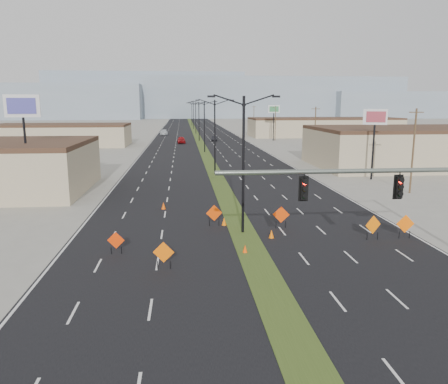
{
  "coord_description": "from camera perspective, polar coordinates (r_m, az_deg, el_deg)",
  "views": [
    {
      "loc": [
        -4.35,
        -19.11,
        9.41
      ],
      "look_at": [
        -1.44,
        11.61,
        3.2
      ],
      "focal_mm": 35.0,
      "sensor_mm": 36.0,
      "label": 1
    }
  ],
  "objects": [
    {
      "name": "median_strip",
      "position": [
        119.56,
        -3.33,
        6.85
      ],
      "size": [
        2.0,
        400.0,
        0.04
      ],
      "primitive_type": "cube",
      "color": "#334A1A",
      "rests_on": "ground"
    },
    {
      "name": "construction_sign_3",
      "position": [
        33.93,
        7.47,
        -3.04
      ],
      "size": [
        1.27,
        0.3,
        1.72
      ],
      "rotation": [
        0.0,
        0.0,
        -0.21
      ],
      "color": "#E63A04",
      "rests_on": "ground"
    },
    {
      "name": "cone_1",
      "position": [
        28.33,
        2.76,
        -7.44
      ],
      "size": [
        0.41,
        0.41,
        0.55
      ],
      "primitive_type": "cone",
      "rotation": [
        0.0,
        0.0,
        0.26
      ],
      "color": "#FF4C05",
      "rests_on": "ground"
    },
    {
      "name": "streetlight_5",
      "position": [
        171.21,
        -4.01,
        10.02
      ],
      "size": [
        5.15,
        0.24,
        10.02
      ],
      "color": "black",
      "rests_on": "ground"
    },
    {
      "name": "construction_sign_5",
      "position": [
        33.57,
        22.59,
        -3.96
      ],
      "size": [
        1.32,
        0.08,
        1.76
      ],
      "rotation": [
        0.0,
        0.0,
        -0.03
      ],
      "color": "#F96005",
      "rests_on": "ground"
    },
    {
      "name": "car_far",
      "position": [
        139.13,
        -7.87,
        7.73
      ],
      "size": [
        2.51,
        5.67,
        1.62
      ],
      "primitive_type": "imported",
      "rotation": [
        0.0,
        0.0,
        0.04
      ],
      "color": "silver",
      "rests_on": "ground"
    },
    {
      "name": "utility_pole_2",
      "position": [
        116.77,
        6.71,
        8.98
      ],
      "size": [
        1.6,
        0.2,
        9.0
      ],
      "color": "#4C3823",
      "rests_on": "ground"
    },
    {
      "name": "mesa_west",
      "position": [
        320.69,
        -27.03,
        10.45
      ],
      "size": [
        180.0,
        50.0,
        22.0
      ],
      "primitive_type": "cube",
      "color": "#8293A2",
      "rests_on": "ground"
    },
    {
      "name": "cone_0",
      "position": [
        34.56,
        0.01,
        -3.86
      ],
      "size": [
        0.47,
        0.47,
        0.65
      ],
      "primitive_type": "cone",
      "rotation": [
        0.0,
        0.0,
        0.21
      ],
      "color": "orange",
      "rests_on": "ground"
    },
    {
      "name": "mesa_east",
      "position": [
        359.91,
        25.84,
        10.2
      ],
      "size": [
        160.0,
        50.0,
        18.0
      ],
      "primitive_type": "cube",
      "color": "#8293A2",
      "rests_on": "ground"
    },
    {
      "name": "pole_sign_east_far",
      "position": [
        116.79,
        6.53,
        10.37
      ],
      "size": [
        3.02,
        0.68,
        9.2
      ],
      "rotation": [
        0.0,
        0.0,
        -0.11
      ],
      "color": "black",
      "rests_on": "ground"
    },
    {
      "name": "car_mid",
      "position": [
        114.95,
        -1.24,
        7.01
      ],
      "size": [
        1.84,
        4.06,
        1.29
      ],
      "primitive_type": "imported",
      "rotation": [
        0.0,
        0.0,
        -0.12
      ],
      "color": "black",
      "rests_on": "ground"
    },
    {
      "name": "mesa_center",
      "position": [
        322.21,
        2.56,
        12.19
      ],
      "size": [
        220.0,
        50.0,
        28.0
      ],
      "primitive_type": "cube",
      "color": "#8293A2",
      "rests_on": "ground"
    },
    {
      "name": "streetlight_4",
      "position": [
        143.23,
        -3.72,
        9.76
      ],
      "size": [
        5.15,
        0.24,
        10.02
      ],
      "color": "black",
      "rests_on": "ground"
    },
    {
      "name": "construction_sign_2",
      "position": [
        34.17,
        -1.3,
        -2.85
      ],
      "size": [
        1.28,
        0.2,
        1.71
      ],
      "rotation": [
        0.0,
        0.0,
        0.13
      ],
      "color": "#E13E04",
      "rests_on": "ground"
    },
    {
      "name": "utility_pole_0",
      "position": [
        50.6,
        23.48,
        5.07
      ],
      "size": [
        1.6,
        0.2,
        9.0
      ],
      "color": "#4C3823",
      "rests_on": "ground"
    },
    {
      "name": "construction_sign_1",
      "position": [
        28.78,
        -13.94,
        -6.25
      ],
      "size": [
        1.1,
        0.17,
        1.47
      ],
      "rotation": [
        0.0,
        0.0,
        -0.12
      ],
      "color": "red",
      "rests_on": "ground"
    },
    {
      "name": "building_se_near",
      "position": [
        75.0,
        25.48,
        5.19
      ],
      "size": [
        36.0,
        18.0,
        5.5
      ],
      "primitive_type": "cube",
      "color": "tan",
      "rests_on": "ground"
    },
    {
      "name": "cone_3",
      "position": [
        40.2,
        -7.91,
        -1.78
      ],
      "size": [
        0.52,
        0.52,
        0.66
      ],
      "primitive_type": "cone",
      "rotation": [
        0.0,
        0.0,
        -0.4
      ],
      "color": "#EA4E04",
      "rests_on": "ground"
    },
    {
      "name": "construction_sign_4",
      "position": [
        32.49,
        18.89,
        -4.18
      ],
      "size": [
        1.27,
        0.44,
        1.76
      ],
      "rotation": [
        0.0,
        0.0,
        0.31
      ],
      "color": "orange",
      "rests_on": "ground"
    },
    {
      "name": "building_se_far",
      "position": [
        136.05,
        12.87,
        8.19
      ],
      "size": [
        44.0,
        16.0,
        5.0
      ],
      "primitive_type": "cube",
      "color": "tan",
      "rests_on": "ground"
    },
    {
      "name": "car_left",
      "position": [
        108.49,
        -5.59,
        6.78
      ],
      "size": [
        2.12,
        4.85,
        1.63
      ],
      "primitive_type": "imported",
      "rotation": [
        0.0,
        0.0,
        0.04
      ],
      "color": "maroon",
      "rests_on": "ground"
    },
    {
      "name": "streetlight_6",
      "position": [
        199.19,
        -4.22,
        10.2
      ],
      "size": [
        5.15,
        0.24,
        10.02
      ],
      "color": "black",
      "rests_on": "ground"
    },
    {
      "name": "signal_mast",
      "position": [
        25.17,
        25.57,
        -0.32
      ],
      "size": [
        16.3,
        0.6,
        8.0
      ],
      "color": "slate",
      "rests_on": "ground"
    },
    {
      "name": "cone_2",
      "position": [
        31.51,
        6.22,
        -5.46
      ],
      "size": [
        0.5,
        0.5,
        0.63
      ],
      "primitive_type": "cone",
      "rotation": [
        0.0,
        0.0,
        0.42
      ],
      "color": "#F06405",
      "rests_on": "ground"
    },
    {
      "name": "utility_pole_1",
      "position": [
        82.9,
        11.79,
        7.87
      ],
      "size": [
        1.6,
        0.2,
        9.0
      ],
      "color": "#4C3823",
      "rests_on": "ground"
    },
    {
      "name": "building_sw_far",
      "position": [
        107.95,
        -20.39,
        6.87
      ],
      "size": [
        30.0,
        14.0,
        4.5
      ],
      "primitive_type": "cube",
      "color": "tan",
      "rests_on": "ground"
    },
    {
      "name": "pole_sign_east_near",
      "position": [
        58.13,
        19.11,
        8.56
      ],
      "size": [
        2.78,
        1.49,
        8.85
      ],
      "rotation": [
        0.0,
        0.0,
        -0.42
      ],
      "color": "black",
      "rests_on": "ground"
    },
    {
      "name": "road_surface",
      "position": [
        119.56,
        -3.33,
        6.85
      ],
      "size": [
        25.0,
        400.0,
        0.02
      ],
      "primitive_type": "cube",
      "color": "black",
      "rests_on": "ground"
    },
    {
      "name": "streetlight_1",
      "position": [
        59.4,
        -1.21,
        7.53
      ],
      "size": [
        5.15,
        0.24,
        10.02
      ],
      "color": "black",
      "rests_on": "ground"
    },
    {
      "name": "streetlight_2",
      "position": [
        87.31,
        -2.58,
        8.75
      ],
      "size": [
        5.15,
        0.24,
        10.02
      ],
      "color": "black",
      "rests_on": "ground"
    },
    {
      "name": "mesa_backdrop",
      "position": [
        340.14,
        -9.97,
        12.32
      ],
      "size": [
        140.0,
        50.0,
        32.0
      ],
      "primitive_type": "cube",
      "color": "#8293A2",
      "rests_on": "ground"
    },
    {
      "name": "streetlight_0",
      "position": [
        31.66,
        2.54,
        4.13
      ],
      "size": [
        5.15,
        0.24,
        10.02
      ],
      "color": "black",
      "rests_on": "ground"
    },
    {
      "name": "construction_sign_0",
      "position": [
        25.65,
        -7.9,
        -7.92
      ],
      "size": [
        1.24,
        0.2,
        1.66
      ],
      "rotation": [
        0.0,
        0.0,
        -0.13
      ],
      "color": "#F16105",
      "rests_on": "ground"
    },
    {
      "name": "utility_pole_3",
      "position": [
        151.16,
        3.92,
        9.56
      ],
      "size": [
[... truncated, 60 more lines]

